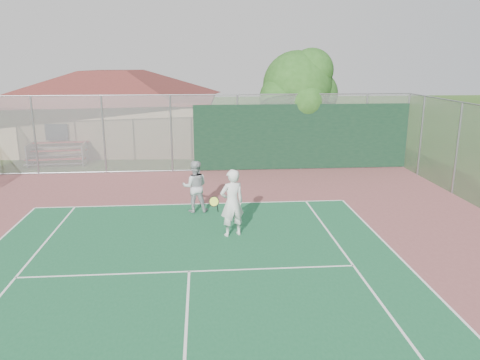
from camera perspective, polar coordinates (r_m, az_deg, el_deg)
The scene contains 7 objects.
back_fence at distance 21.49m, azimuth -0.03°, elevation 5.51°, with size 20.08×0.11×3.53m.
side_fence_right at distance 19.53m, azimuth 24.95°, elevation 3.45°, with size 0.08×9.00×3.50m.
clubhouse at distance 28.33m, azimuth -15.08°, elevation 9.24°, with size 12.59×8.80×5.23m.
bleachers at distance 24.79m, azimuth -21.34°, elevation 3.09°, with size 2.81×1.81×1.03m.
tree at distance 23.33m, azimuth 7.21°, elevation 11.03°, with size 3.99×3.78×5.56m.
player_white_front at distance 13.56m, azimuth -1.00°, elevation -2.87°, with size 1.14×0.81×2.00m.
player_grey_back at distance 15.79m, azimuth -5.51°, elevation -0.86°, with size 0.86×0.67×1.76m.
Camera 1 is at (0.38, -4.16, 5.08)m, focal length 35.00 mm.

